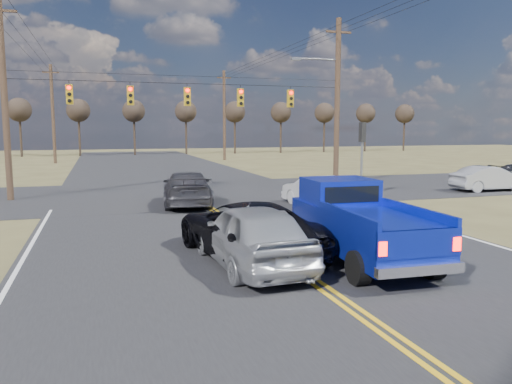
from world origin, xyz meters
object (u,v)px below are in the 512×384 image
object	(u,v)px
white_car_queue	(318,191)
dgrey_car_queue	(187,188)
cross_car_east_near	(489,179)
silver_suv	(251,235)
black_suv	(247,229)
pickup_truck	(358,223)

from	to	relation	value
white_car_queue	dgrey_car_queue	world-z (taller)	dgrey_car_queue
dgrey_car_queue	cross_car_east_near	bearing A→B (deg)	-172.29
silver_suv	black_suv	distance (m)	1.12
white_car_queue	cross_car_east_near	xyz separation A→B (m)	(11.84, 2.40, -0.00)
black_suv	dgrey_car_queue	bearing A→B (deg)	-97.97
black_suv	dgrey_car_queue	world-z (taller)	dgrey_car_queue
pickup_truck	black_suv	world-z (taller)	pickup_truck
dgrey_car_queue	cross_car_east_near	world-z (taller)	dgrey_car_queue
black_suv	cross_car_east_near	world-z (taller)	black_suv
silver_suv	pickup_truck	bearing A→B (deg)	172.81
silver_suv	dgrey_car_queue	bearing A→B (deg)	-93.98
cross_car_east_near	pickup_truck	bearing A→B (deg)	129.96
pickup_truck	cross_car_east_near	bearing A→B (deg)	40.33
silver_suv	dgrey_car_queue	distance (m)	11.00
black_suv	dgrey_car_queue	xyz separation A→B (m)	(-0.00, 9.90, 0.00)
pickup_truck	cross_car_east_near	xyz separation A→B (m)	(14.71, 11.26, -0.31)
dgrey_car_queue	pickup_truck	bearing A→B (deg)	111.41
white_car_queue	dgrey_car_queue	distance (m)	6.10
black_suv	white_car_queue	xyz separation A→B (m)	(5.63, 7.53, -0.06)
white_car_queue	black_suv	bearing A→B (deg)	45.88
pickup_truck	cross_car_east_near	size ratio (longest dim) A/B	1.32
black_suv	pickup_truck	bearing A→B (deg)	146.40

